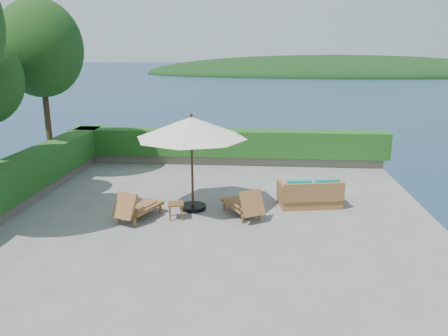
# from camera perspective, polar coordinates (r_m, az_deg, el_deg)

# --- Properties ---
(ground) EXTENTS (12.00, 12.00, 0.00)m
(ground) POSITION_cam_1_polar(r_m,az_deg,el_deg) (12.04, -1.75, -6.01)
(ground) COLOR gray
(ground) RESTS_ON ground
(foundation) EXTENTS (12.00, 12.00, 3.00)m
(foundation) POSITION_cam_1_polar(r_m,az_deg,el_deg) (12.68, -1.69, -12.57)
(foundation) COLOR #5C5349
(foundation) RESTS_ON ocean
(ocean) EXTENTS (600.00, 600.00, 0.00)m
(ocean) POSITION_cam_1_polar(r_m,az_deg,el_deg) (13.41, -1.64, -18.07)
(ocean) COLOR #162B46
(ocean) RESTS_ON ground
(offshore_island) EXTENTS (126.00, 57.60, 12.60)m
(offshore_island) POSITION_cam_1_polar(r_m,az_deg,el_deg) (153.19, 13.99, 11.80)
(offshore_island) COLOR black
(offshore_island) RESTS_ON ocean
(planter_wall_far) EXTENTS (12.00, 0.60, 0.36)m
(planter_wall_far) POSITION_cam_1_polar(r_m,az_deg,el_deg) (17.32, 0.34, 1.17)
(planter_wall_far) COLOR gray
(planter_wall_far) RESTS_ON ground
(planter_wall_left) EXTENTS (0.60, 12.00, 0.36)m
(planter_wall_left) POSITION_cam_1_polar(r_m,az_deg,el_deg) (13.77, -25.66, -4.03)
(planter_wall_left) COLOR gray
(planter_wall_left) RESTS_ON ground
(hedge_far) EXTENTS (12.40, 0.90, 1.00)m
(hedge_far) POSITION_cam_1_polar(r_m,az_deg,el_deg) (17.17, 0.34, 3.34)
(hedge_far) COLOR #194E16
(hedge_far) RESTS_ON planter_wall_far
(hedge_left) EXTENTS (0.90, 12.40, 1.00)m
(hedge_left) POSITION_cam_1_polar(r_m,az_deg,el_deg) (13.58, -25.97, -1.35)
(hedge_left) COLOR #194E16
(hedge_left) RESTS_ON planter_wall_left
(tree_far) EXTENTS (2.80, 2.80, 6.03)m
(tree_far) POSITION_cam_1_polar(r_m,az_deg,el_deg) (16.12, -22.88, 14.17)
(tree_far) COLOR #45311A
(tree_far) RESTS_ON ground
(patio_umbrella) EXTENTS (3.19, 3.19, 2.73)m
(patio_umbrella) POSITION_cam_1_polar(r_m,az_deg,el_deg) (11.84, -4.28, 5.16)
(patio_umbrella) COLOR black
(patio_umbrella) RESTS_ON ground
(lounge_left) EXTENTS (1.14, 1.59, 0.85)m
(lounge_left) POSITION_cam_1_polar(r_m,az_deg,el_deg) (11.75, -11.33, -5.01)
(lounge_left) COLOR olive
(lounge_left) RESTS_ON ground
(lounge_right) EXTENTS (1.27, 1.58, 0.85)m
(lounge_right) POSITION_cam_1_polar(r_m,az_deg,el_deg) (11.74, 2.60, -4.73)
(lounge_right) COLOR olive
(lounge_right) RESTS_ON ground
(side_table) EXTENTS (0.48, 0.48, 0.43)m
(side_table) POSITION_cam_1_polar(r_m,az_deg,el_deg) (11.68, -6.31, -4.92)
(side_table) COLOR brown
(side_table) RESTS_ON ground
(wicker_loveseat) EXTENTS (1.89, 1.19, 0.86)m
(wicker_loveseat) POSITION_cam_1_polar(r_m,az_deg,el_deg) (12.76, 11.17, -3.48)
(wicker_loveseat) COLOR olive
(wicker_loveseat) RESTS_ON ground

